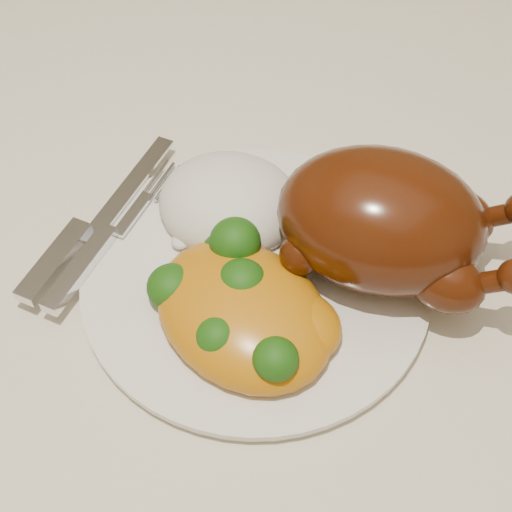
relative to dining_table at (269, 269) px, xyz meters
The scene contains 8 objects.
floor 0.67m from the dining_table, ahead, with size 4.00×4.00×0.00m, color #54341D.
dining_table is the anchor object (origin of this frame).
tablecloth 0.07m from the dining_table, ahead, with size 1.73×1.03×0.18m.
dinner_plate 0.14m from the dining_table, 65.70° to the right, with size 0.25×0.25×0.01m, color white.
roast_chicken 0.19m from the dining_table, 12.04° to the right, with size 0.19×0.15×0.09m.
rice_mound 0.13m from the dining_table, 105.95° to the right, with size 0.13×0.12×0.06m.
mac_and_cheese 0.18m from the dining_table, 66.54° to the right, with size 0.16×0.14×0.06m.
cutlery 0.19m from the dining_table, 123.83° to the right, with size 0.05×0.19×0.01m.
Camera 1 is at (0.20, -0.34, 1.20)m, focal length 50.00 mm.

